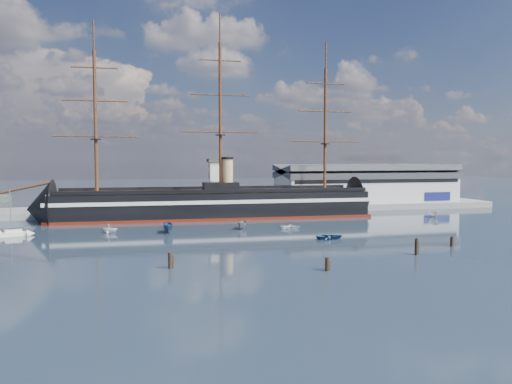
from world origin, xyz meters
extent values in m
plane|color=#1C2A38|center=(0.00, 40.00, 0.00)|extent=(600.00, 600.00, 0.00)
cube|color=slate|center=(10.00, 76.00, 0.00)|extent=(180.00, 18.00, 2.00)
cube|color=#B7BABC|center=(58.00, 80.00, 7.00)|extent=(62.00, 20.00, 10.00)
cube|color=#3F4247|center=(58.00, 80.00, 12.60)|extent=(63.00, 21.00, 2.00)
cube|color=silver|center=(3.00, 73.00, 9.00)|extent=(4.00, 4.00, 14.00)
cube|color=#3F4247|center=(3.00, 73.00, 16.50)|extent=(5.00, 5.00, 1.00)
cube|color=black|center=(0.23, 60.00, 4.00)|extent=(88.47, 18.85, 7.00)
cube|color=silver|center=(0.23, 60.00, 5.20)|extent=(90.48, 19.15, 1.00)
cube|color=#57170A|center=(0.23, 60.00, 0.35)|extent=(90.48, 19.11, 0.90)
cone|color=black|center=(-46.27, 60.00, 3.70)|extent=(14.50, 16.13, 15.68)
cone|color=black|center=(46.73, 60.00, 3.70)|extent=(11.50, 16.03, 15.68)
cube|color=brown|center=(0.23, 60.00, 7.60)|extent=(88.43, 17.57, 0.40)
cube|color=black|center=(2.23, 60.00, 9.00)|extent=(10.19, 6.32, 2.50)
cylinder|color=tan|center=(4.23, 60.00, 12.50)|extent=(3.20, 3.20, 9.00)
cylinder|color=#381E0F|center=(-51.77, 60.00, 9.00)|extent=(17.77, 1.28, 4.43)
cylinder|color=#381E0F|center=(-31.77, 60.00, 26.80)|extent=(0.90, 0.90, 38.00)
cylinder|color=#381E0F|center=(2.23, 60.00, 28.80)|extent=(0.90, 0.90, 42.00)
cylinder|color=#381E0F|center=(34.23, 60.00, 25.80)|extent=(0.90, 0.90, 36.00)
cube|color=white|center=(-48.15, 37.42, 0.43)|extent=(6.68, 3.68, 0.86)
cube|color=white|center=(-48.15, 37.42, 1.11)|extent=(3.67, 2.31, 0.68)
cylinder|color=#B2B2B7|center=(-48.57, 37.42, 5.56)|extent=(0.14, 0.14, 9.41)
imported|color=navy|center=(-14.70, 33.91, 0.00)|extent=(7.13, 2.99, 2.79)
imported|color=navy|center=(17.87, 16.37, 0.00)|extent=(1.45, 3.61, 1.68)
imported|color=slate|center=(3.21, 35.92, 0.00)|extent=(6.20, 4.40, 2.34)
imported|color=white|center=(-27.73, 37.16, 0.00)|extent=(5.19, 6.72, 2.27)
imported|color=white|center=(14.70, 33.43, 0.00)|extent=(2.25, 3.17, 1.37)
imported|color=silver|center=(62.54, 45.84, 0.00)|extent=(6.94, 4.16, 2.61)
cylinder|color=black|center=(-17.18, -3.82, 0.00)|extent=(0.64, 0.64, 3.23)
cylinder|color=black|center=(5.84, -11.29, 0.00)|extent=(0.64, 0.64, 2.77)
cylinder|color=black|center=(26.02, -3.43, 0.00)|extent=(0.64, 0.64, 3.62)
cylinder|color=black|center=(37.49, 2.53, 0.00)|extent=(0.64, 0.64, 2.59)
camera|label=1|loc=(-23.03, -81.18, 17.03)|focal=35.00mm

